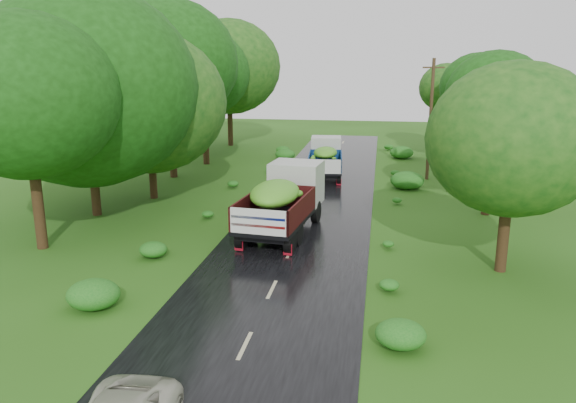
# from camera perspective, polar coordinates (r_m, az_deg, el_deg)

# --- Properties ---
(ground) EXTENTS (120.00, 120.00, 0.00)m
(ground) POSITION_cam_1_polar(r_m,az_deg,el_deg) (16.30, -4.41, -14.44)
(ground) COLOR #224B10
(ground) RESTS_ON ground
(road) EXTENTS (6.50, 80.00, 0.02)m
(road) POSITION_cam_1_polar(r_m,az_deg,el_deg) (20.72, -1.12, -7.87)
(road) COLOR black
(road) RESTS_ON ground
(road_lines) EXTENTS (0.12, 69.60, 0.00)m
(road_lines) POSITION_cam_1_polar(r_m,az_deg,el_deg) (21.63, -0.63, -6.85)
(road_lines) COLOR #BFB78C
(road_lines) RESTS_ON road
(truck_near) EXTENTS (3.21, 7.20, 2.93)m
(truck_near) POSITION_cam_1_polar(r_m,az_deg,el_deg) (25.73, -0.35, 0.43)
(truck_near) COLOR black
(truck_near) RESTS_ON ground
(truck_far) EXTENTS (2.58, 6.12, 2.51)m
(truck_far) POSITION_cam_1_polar(r_m,az_deg,el_deg) (38.12, 3.84, 4.60)
(truck_far) COLOR black
(truck_far) RESTS_ON ground
(utility_pole) EXTENTS (1.38, 0.29, 7.88)m
(utility_pole) POSITION_cam_1_polar(r_m,az_deg,el_deg) (38.08, 14.27, 8.19)
(utility_pole) COLOR #382616
(utility_pole) RESTS_ON ground
(trees_left) EXTENTS (5.91, 33.75, 9.52)m
(trees_left) POSITION_cam_1_polar(r_m,az_deg,el_deg) (37.68, -12.40, 12.10)
(trees_left) COLOR black
(trees_left) RESTS_ON ground
(trees_right) EXTENTS (5.71, 31.89, 7.45)m
(trees_right) POSITION_cam_1_polar(r_m,az_deg,el_deg) (35.27, 18.74, 9.65)
(trees_right) COLOR black
(trees_right) RESTS_ON ground
(shrubs) EXTENTS (11.90, 44.00, 0.70)m
(shrubs) POSITION_cam_1_polar(r_m,az_deg,el_deg) (29.06, 2.10, -0.62)
(shrubs) COLOR #176118
(shrubs) RESTS_ON ground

